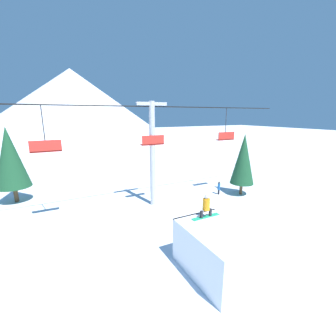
{
  "coord_description": "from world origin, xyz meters",
  "views": [
    {
      "loc": [
        -7.41,
        -6.65,
        7.21
      ],
      "look_at": [
        -1.2,
        5.3,
        3.98
      ],
      "focal_mm": 24.0,
      "sensor_mm": 36.0,
      "label": 1
    }
  ],
  "objects_px": {
    "snow_ramp": "(217,251)",
    "pine_tree_near": "(243,159)",
    "snowboarder": "(206,207)",
    "distant_skier": "(219,187)"
  },
  "relations": [
    {
      "from": "snowboarder",
      "to": "distant_skier",
      "type": "xyz_separation_m",
      "value": [
        6.73,
        6.92,
        -2.08
      ]
    },
    {
      "from": "snow_ramp",
      "to": "snowboarder",
      "type": "height_order",
      "value": "snowboarder"
    },
    {
      "from": "snowboarder",
      "to": "pine_tree_near",
      "type": "relative_size",
      "value": 0.28
    },
    {
      "from": "snow_ramp",
      "to": "snowboarder",
      "type": "distance_m",
      "value": 2.11
    },
    {
      "from": "snowboarder",
      "to": "pine_tree_near",
      "type": "bearing_deg",
      "value": 35.02
    },
    {
      "from": "pine_tree_near",
      "to": "distant_skier",
      "type": "height_order",
      "value": "pine_tree_near"
    },
    {
      "from": "snow_ramp",
      "to": "pine_tree_near",
      "type": "relative_size",
      "value": 0.68
    },
    {
      "from": "snowboarder",
      "to": "pine_tree_near",
      "type": "xyz_separation_m",
      "value": [
        8.55,
        5.99,
        0.57
      ]
    },
    {
      "from": "snow_ramp",
      "to": "pine_tree_near",
      "type": "xyz_separation_m",
      "value": [
        8.82,
        7.28,
        2.23
      ]
    },
    {
      "from": "snow_ramp",
      "to": "distant_skier",
      "type": "relative_size",
      "value": 3.07
    }
  ]
}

